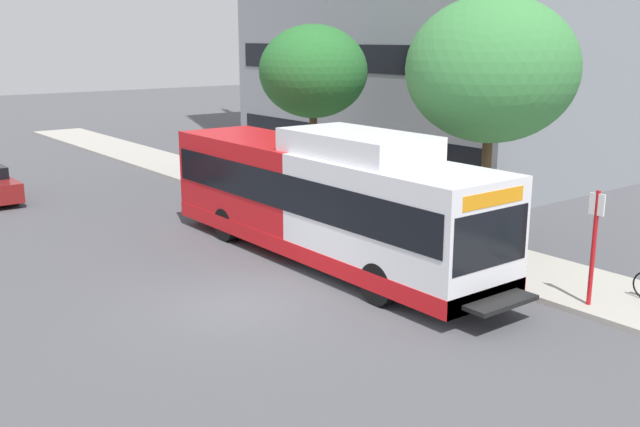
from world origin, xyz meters
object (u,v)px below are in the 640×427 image
object	(u,v)px
street_tree_mid_block	(313,72)
transit_bus	(323,199)
bus_stop_sign_pole	(594,239)
street_tree_near_stop	(492,70)

from	to	relation	value
street_tree_mid_block	transit_bus	bearing A→B (deg)	-124.97
bus_stop_sign_pole	street_tree_near_stop	size ratio (longest dim) A/B	0.37
street_tree_near_stop	transit_bus	bearing A→B (deg)	156.22
bus_stop_sign_pole	street_tree_mid_block	bearing A→B (deg)	81.95
transit_bus	street_tree_mid_block	xyz separation A→B (m)	(4.12, 5.89, 3.05)
street_tree_near_stop	street_tree_mid_block	size ratio (longest dim) A/B	1.11
transit_bus	street_tree_mid_block	distance (m)	7.80
transit_bus	street_tree_near_stop	size ratio (longest dim) A/B	1.76
bus_stop_sign_pole	street_tree_mid_block	distance (m)	13.03
transit_bus	bus_stop_sign_pole	world-z (taller)	transit_bus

